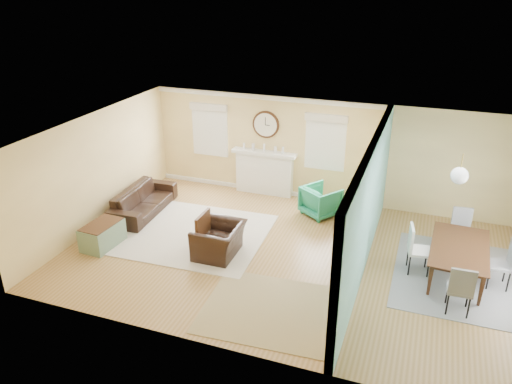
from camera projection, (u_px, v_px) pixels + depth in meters
floor at (287, 256)px, 10.32m from camera, size 9.00×9.00×0.00m
wall_back at (323, 151)px, 12.37m from camera, size 9.00×0.02×2.60m
wall_front at (231, 280)px, 7.21m from camera, size 9.00×0.02×2.60m
wall_left at (97, 170)px, 11.19m from camera, size 0.02×6.00×2.60m
ceiling at (291, 135)px, 9.26m from camera, size 9.00×6.00×0.02m
partition at (369, 201)px, 9.54m from camera, size 0.17×6.00×2.60m
fireplace at (264, 172)px, 13.02m from camera, size 1.70×0.30×1.17m
wall_clock at (266, 125)px, 12.58m from camera, size 0.70×0.07×0.70m
window_left at (210, 126)px, 13.13m from camera, size 1.05×0.13×1.42m
window_right at (326, 138)px, 12.17m from camera, size 1.05×0.13×1.42m
pendant at (459, 176)px, 8.49m from camera, size 0.30×0.30×0.55m
rug_cream at (192, 233)px, 11.18m from camera, size 3.38×2.96×0.02m
rug_jute at (273, 310)px, 8.65m from camera, size 2.53×2.11×0.01m
rug_grey at (457, 276)px, 9.61m from camera, size 2.32×2.90×0.01m
sofa at (143, 201)px, 12.06m from camera, size 0.95×2.17×0.62m
eames_chair at (219, 240)px, 10.23m from camera, size 0.92×1.04×0.67m
green_chair at (321, 201)px, 11.93m from camera, size 1.09×1.09×0.72m
trunk at (103, 235)px, 10.60m from camera, size 0.61×0.94×0.52m
credenza at (354, 220)px, 10.94m from camera, size 0.54×1.60×0.80m
tv at (356, 191)px, 10.66m from camera, size 0.25×1.04×0.59m
garden_stool at (349, 248)px, 10.13m from camera, size 0.33×0.33×0.48m
potted_plant at (351, 228)px, 9.94m from camera, size 0.53×0.51×0.46m
dining_table at (459, 262)px, 9.48m from camera, size 1.12×1.90×0.65m
dining_chair_n at (462, 227)px, 10.34m from camera, size 0.45×0.45×0.90m
dining_chair_s at (461, 284)px, 8.42m from camera, size 0.42×0.42×0.94m
dining_chair_w at (420, 246)px, 9.54m from camera, size 0.50×0.50×0.98m
dining_chair_e at (500, 260)px, 9.11m from camera, size 0.46×0.46×0.95m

